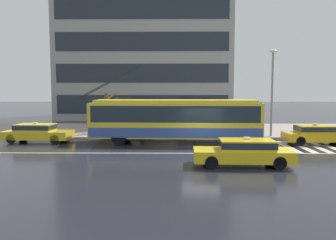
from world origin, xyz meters
name	(u,v)px	position (x,y,z in m)	size (l,w,h in m)	color
ground_plane	(203,150)	(0.00, 0.00, 0.00)	(160.00, 160.00, 0.00)	#22222B
sidewalk_slab	(193,130)	(0.00, 9.26, 0.07)	(80.00, 10.00, 0.14)	gray
crosswalk_stripe_edge_near	(287,147)	(5.54, 1.13, 0.00)	(0.44, 4.40, 0.01)	beige
crosswalk_stripe_inner_a	(301,147)	(6.44, 1.13, 0.00)	(0.44, 4.40, 0.01)	beige
crosswalk_stripe_center	(315,147)	(7.34, 1.13, 0.00)	(0.44, 4.40, 0.01)	beige
crosswalk_stripe_inner_b	(330,147)	(8.24, 1.13, 0.00)	(0.44, 4.40, 0.01)	beige
lane_centre_line	(205,153)	(0.00, -1.20, 0.00)	(72.00, 0.14, 0.01)	silver
trolleybus	(175,119)	(-1.64, 2.66, 1.62)	(12.63, 2.85, 5.32)	yellow
taxi_queued_behind_bus	(37,132)	(-11.30, 2.84, 0.70)	(4.74, 2.07, 1.39)	gold
taxi_ahead_of_bus	(317,134)	(7.84, 2.19, 0.70)	(4.39, 1.80, 1.39)	gold
taxi_oncoming_near	(244,151)	(1.60, -4.28, 0.70)	(4.75, 1.89, 1.39)	yellow
bus_shelter	(154,109)	(-3.28, 6.15, 2.16)	(3.76, 1.81, 2.68)	gray
pedestrian_at_shelter	(233,122)	(2.85, 5.68, 1.16)	(0.42, 0.42, 1.71)	#46523B
pedestrian_approaching_curb	(195,114)	(-0.17, 4.86, 1.84)	(1.61, 1.61, 2.07)	black
pedestrian_walking_past	(142,123)	(-4.17, 5.12, 1.08)	(0.40, 0.40, 1.60)	navy
pedestrian_waiting_by_pole	(189,112)	(-0.52, 7.15, 1.86)	(1.63, 1.63, 2.08)	#50504A
street_lamp	(272,85)	(5.61, 4.98, 3.98)	(0.60, 0.32, 6.46)	gray
street_tree_bare	(107,110)	(-7.13, 6.80, 1.96)	(1.77, 1.48, 3.32)	brown
office_tower_corner_left	(145,19)	(-5.30, 23.64, 12.72)	(21.29, 11.16, 25.41)	gray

